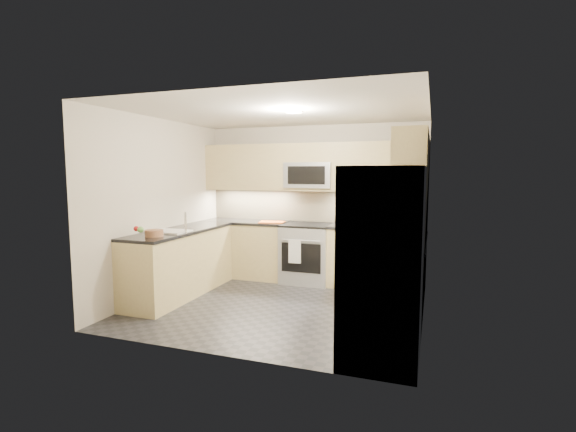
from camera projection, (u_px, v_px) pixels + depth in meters
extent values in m
cube|color=#222327|center=(279.00, 305.00, 5.49)|extent=(3.60, 3.20, 0.00)
cube|color=beige|center=(279.00, 112.00, 5.23)|extent=(3.60, 3.20, 0.02)
cube|color=beige|center=(313.00, 202.00, 6.86)|extent=(3.60, 0.02, 2.50)
cube|color=beige|center=(218.00, 226.00, 3.86)|extent=(3.60, 0.02, 2.50)
cube|color=beige|center=(161.00, 207.00, 5.95)|extent=(0.02, 3.20, 2.50)
cube|color=beige|center=(426.00, 216.00, 4.77)|extent=(0.02, 3.20, 2.50)
cube|color=tan|center=(246.00, 249.00, 7.02)|extent=(1.42, 0.60, 0.90)
cube|color=tan|center=(377.00, 258.00, 6.30)|extent=(1.42, 0.60, 0.90)
cube|color=tan|center=(398.00, 279.00, 5.09)|extent=(0.60, 1.70, 0.90)
cube|color=tan|center=(181.00, 264.00, 5.93)|extent=(0.60, 2.00, 0.90)
cube|color=black|center=(245.00, 222.00, 6.97)|extent=(1.42, 0.63, 0.04)
cube|color=black|center=(377.00, 227.00, 6.25)|extent=(1.42, 0.63, 0.04)
cube|color=black|center=(399.00, 241.00, 5.04)|extent=(0.63, 1.70, 0.04)
cube|color=black|center=(180.00, 231.00, 5.89)|extent=(0.63, 2.00, 0.04)
cube|color=tan|center=(310.00, 167.00, 6.63)|extent=(3.60, 0.35, 0.75)
cube|color=tan|center=(413.00, 166.00, 5.02)|extent=(0.35, 1.95, 0.75)
cube|color=tan|center=(313.00, 206.00, 6.86)|extent=(3.60, 0.01, 0.51)
cube|color=tan|center=(426.00, 217.00, 5.20)|extent=(0.01, 2.30, 0.51)
cube|color=#A5A8AD|center=(307.00, 254.00, 6.64)|extent=(0.76, 0.65, 0.91)
cube|color=black|center=(307.00, 225.00, 6.59)|extent=(0.76, 0.65, 0.03)
cube|color=black|center=(301.00, 258.00, 6.33)|extent=(0.62, 0.02, 0.45)
cylinder|color=#B2B5BA|center=(301.00, 241.00, 6.28)|extent=(0.60, 0.02, 0.02)
cube|color=#9FA2A7|center=(310.00, 175.00, 6.62)|extent=(0.76, 0.40, 0.40)
cube|color=black|center=(306.00, 175.00, 6.43)|extent=(0.60, 0.01, 0.28)
cube|color=#A0A3A7|center=(383.00, 264.00, 3.84)|extent=(0.70, 0.90, 1.80)
cylinder|color=#B2B5BA|center=(339.00, 260.00, 3.79)|extent=(0.02, 0.02, 1.20)
cylinder|color=#B2B5BA|center=(347.00, 253.00, 4.12)|extent=(0.02, 0.02, 1.20)
cube|color=white|center=(169.00, 236.00, 5.65)|extent=(0.52, 0.38, 0.16)
cylinder|color=silver|center=(185.00, 222.00, 5.55)|extent=(0.03, 0.03, 0.28)
cylinder|color=#54C660|center=(416.00, 224.00, 5.95)|extent=(0.32, 0.32, 0.14)
cube|color=orange|center=(272.00, 222.00, 6.73)|extent=(0.44, 0.34, 0.01)
cylinder|color=#976546|center=(154.00, 233.00, 5.25)|extent=(0.27, 0.27, 0.08)
sphere|color=#A01212|center=(136.00, 229.00, 5.12)|extent=(0.07, 0.07, 0.07)
sphere|color=#65A346|center=(141.00, 230.00, 5.03)|extent=(0.08, 0.08, 0.08)
cube|color=white|center=(295.00, 252.00, 6.31)|extent=(0.19, 0.03, 0.36)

